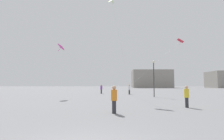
{
  "coord_description": "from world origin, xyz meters",
  "views": [
    {
      "loc": [
        0.94,
        -4.32,
        1.75
      ],
      "look_at": [
        0.0,
        17.92,
        3.51
      ],
      "focal_mm": 28.95,
      "sensor_mm": 36.0,
      "label": 1
    }
  ],
  "objects_px": {
    "person_in_white": "(129,89)",
    "kite_crimson_delta": "(180,41)",
    "lamppost_east": "(154,72)",
    "person_in_purple": "(101,89)",
    "person_in_yellow": "(187,96)",
    "kite_lime_delta": "(112,3)",
    "building_left_hall": "(151,79)",
    "person_in_orange": "(114,98)",
    "kite_magenta_diamond": "(62,47)"
  },
  "relations": [
    {
      "from": "person_in_orange",
      "to": "person_in_purple",
      "type": "height_order",
      "value": "person_in_purple"
    },
    {
      "from": "person_in_yellow",
      "to": "lamppost_east",
      "type": "distance_m",
      "value": 11.4
    },
    {
      "from": "person_in_purple",
      "to": "lamppost_east",
      "type": "height_order",
      "value": "lamppost_east"
    },
    {
      "from": "person_in_orange",
      "to": "lamppost_east",
      "type": "distance_m",
      "value": 15.1
    },
    {
      "from": "person_in_white",
      "to": "kite_magenta_diamond",
      "type": "relative_size",
      "value": 0.17
    },
    {
      "from": "person_in_purple",
      "to": "kite_crimson_delta",
      "type": "bearing_deg",
      "value": 78.86
    },
    {
      "from": "kite_crimson_delta",
      "to": "building_left_hall",
      "type": "relative_size",
      "value": 0.58
    },
    {
      "from": "kite_magenta_diamond",
      "to": "building_left_hall",
      "type": "xyz_separation_m",
      "value": [
        24.04,
        67.51,
        -2.47
      ]
    },
    {
      "from": "person_in_yellow",
      "to": "kite_crimson_delta",
      "type": "bearing_deg",
      "value": 11.53
    },
    {
      "from": "kite_crimson_delta",
      "to": "person_in_yellow",
      "type": "bearing_deg",
      "value": -107.61
    },
    {
      "from": "person_in_yellow",
      "to": "person_in_purple",
      "type": "bearing_deg",
      "value": 52.28
    },
    {
      "from": "person_in_purple",
      "to": "kite_magenta_diamond",
      "type": "bearing_deg",
      "value": -43.91
    },
    {
      "from": "kite_magenta_diamond",
      "to": "lamppost_east",
      "type": "height_order",
      "value": "kite_magenta_diamond"
    },
    {
      "from": "person_in_orange",
      "to": "building_left_hall",
      "type": "distance_m",
      "value": 82.5
    },
    {
      "from": "lamppost_east",
      "to": "person_in_white",
      "type": "bearing_deg",
      "value": 116.05
    },
    {
      "from": "kite_lime_delta",
      "to": "person_in_purple",
      "type": "bearing_deg",
      "value": 102.57
    },
    {
      "from": "person_in_white",
      "to": "lamppost_east",
      "type": "height_order",
      "value": "lamppost_east"
    },
    {
      "from": "person_in_orange",
      "to": "kite_crimson_delta",
      "type": "xyz_separation_m",
      "value": [
        12.27,
        24.61,
        9.3
      ]
    },
    {
      "from": "person_in_yellow",
      "to": "building_left_hall",
      "type": "xyz_separation_m",
      "value": [
        11.02,
        77.88,
        3.52
      ]
    },
    {
      "from": "kite_magenta_diamond",
      "to": "building_left_hall",
      "type": "distance_m",
      "value": 71.71
    },
    {
      "from": "person_in_white",
      "to": "person_in_yellow",
      "type": "height_order",
      "value": "person_in_white"
    },
    {
      "from": "person_in_white",
      "to": "building_left_hall",
      "type": "relative_size",
      "value": 0.09
    },
    {
      "from": "person_in_purple",
      "to": "lamppost_east",
      "type": "distance_m",
      "value": 12.15
    },
    {
      "from": "lamppost_east",
      "to": "person_in_purple",
      "type": "bearing_deg",
      "value": 133.11
    },
    {
      "from": "person_in_white",
      "to": "building_left_hall",
      "type": "xyz_separation_m",
      "value": [
        14.41,
        60.5,
        3.47
      ]
    },
    {
      "from": "person_in_white",
      "to": "kite_lime_delta",
      "type": "xyz_separation_m",
      "value": [
        -2.6,
        -8.69,
        11.35
      ]
    },
    {
      "from": "person_in_yellow",
      "to": "kite_crimson_delta",
      "type": "distance_m",
      "value": 24.61
    },
    {
      "from": "person_in_white",
      "to": "kite_crimson_delta",
      "type": "bearing_deg",
      "value": -6.1
    },
    {
      "from": "kite_lime_delta",
      "to": "lamppost_east",
      "type": "xyz_separation_m",
      "value": [
        5.65,
        2.43,
        -8.94
      ]
    },
    {
      "from": "kite_magenta_diamond",
      "to": "kite_lime_delta",
      "type": "relative_size",
      "value": 0.88
    },
    {
      "from": "kite_lime_delta",
      "to": "building_left_hall",
      "type": "distance_m",
      "value": 71.68
    },
    {
      "from": "person_in_purple",
      "to": "person_in_yellow",
      "type": "xyz_separation_m",
      "value": [
        8.47,
        -19.81,
        -0.03
      ]
    },
    {
      "from": "person_in_yellow",
      "to": "person_in_orange",
      "type": "bearing_deg",
      "value": 147.41
    },
    {
      "from": "person_in_purple",
      "to": "kite_crimson_delta",
      "type": "distance_m",
      "value": 18.05
    },
    {
      "from": "kite_lime_delta",
      "to": "building_left_hall",
      "type": "bearing_deg",
      "value": 76.19
    },
    {
      "from": "person_in_yellow",
      "to": "kite_lime_delta",
      "type": "xyz_separation_m",
      "value": [
        -5.99,
        8.69,
        11.41
      ]
    },
    {
      "from": "person_in_white",
      "to": "kite_crimson_delta",
      "type": "distance_m",
      "value": 14.5
    },
    {
      "from": "person_in_white",
      "to": "lamppost_east",
      "type": "bearing_deg",
      "value": -92.91
    },
    {
      "from": "person_in_orange",
      "to": "building_left_hall",
      "type": "relative_size",
      "value": 0.08
    },
    {
      "from": "person_in_orange",
      "to": "kite_crimson_delta",
      "type": "relative_size",
      "value": 0.15
    },
    {
      "from": "person_in_white",
      "to": "person_in_yellow",
      "type": "relative_size",
      "value": 1.06
    },
    {
      "from": "person_in_yellow",
      "to": "kite_magenta_diamond",
      "type": "xyz_separation_m",
      "value": [
        -13.02,
        10.37,
        6.0
      ]
    },
    {
      "from": "person_in_orange",
      "to": "kite_magenta_diamond",
      "type": "xyz_separation_m",
      "value": [
        -7.64,
        13.26,
        5.98
      ]
    },
    {
      "from": "person_in_white",
      "to": "building_left_hall",
      "type": "distance_m",
      "value": 62.29
    },
    {
      "from": "person_in_yellow",
      "to": "lamppost_east",
      "type": "height_order",
      "value": "lamppost_east"
    },
    {
      "from": "kite_lime_delta",
      "to": "building_left_hall",
      "type": "xyz_separation_m",
      "value": [
        17.01,
        69.19,
        -7.89
      ]
    },
    {
      "from": "person_in_orange",
      "to": "person_in_white",
      "type": "bearing_deg",
      "value": -81.78
    },
    {
      "from": "person_in_purple",
      "to": "person_in_yellow",
      "type": "distance_m",
      "value": 21.55
    },
    {
      "from": "person_in_purple",
      "to": "kite_lime_delta",
      "type": "xyz_separation_m",
      "value": [
        2.48,
        -11.12,
        11.38
      ]
    },
    {
      "from": "person_in_orange",
      "to": "kite_crimson_delta",
      "type": "distance_m",
      "value": 29.03
    }
  ]
}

